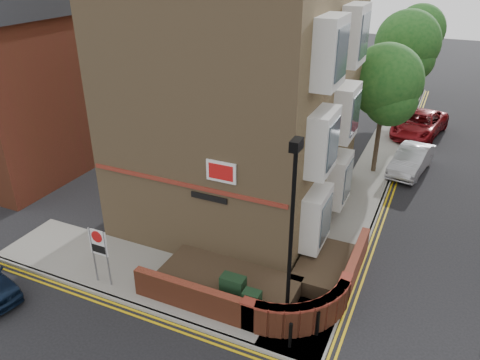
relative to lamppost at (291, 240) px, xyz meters
name	(u,v)px	position (x,y,z in m)	size (l,w,h in m)	color
ground	(224,338)	(-1.60, -1.20, -3.34)	(120.00, 120.00, 0.00)	black
pavement_corner	(156,279)	(-5.10, 0.30, -3.28)	(13.00, 3.00, 0.12)	gray
pavement_main	(379,158)	(0.40, 14.80, -3.28)	(2.00, 32.00, 0.12)	gray
kerb_side	(131,304)	(-5.10, -1.20, -3.28)	(13.00, 0.15, 0.12)	gray
kerb_main_near	(397,161)	(1.40, 14.80, -3.28)	(0.15, 32.00, 0.12)	gray
yellow_lines_side	(126,310)	(-5.10, -1.45, -3.34)	(13.00, 0.28, 0.01)	gold
yellow_lines_main	(402,162)	(1.65, 14.80, -3.34)	(0.28, 32.00, 0.01)	gold
corner_building	(246,72)	(-4.44, 6.80, 2.88)	(8.95, 10.40, 13.60)	olive
garden_wall	(255,290)	(-1.60, 1.30, -3.34)	(6.80, 6.00, 1.20)	brown
lamppost	(291,240)	(0.00, 0.00, 0.00)	(0.25, 0.50, 6.30)	black
utility_cabinet_large	(233,292)	(-1.90, 0.10, -2.62)	(0.80, 0.45, 1.20)	black
utility_cabinet_small	(252,306)	(-1.10, -0.20, -2.67)	(0.55, 0.40, 1.10)	black
bollard_near	(290,335)	(0.40, -0.80, -2.77)	(0.11, 0.11, 0.90)	black
bollard_far	(318,324)	(1.00, 0.00, -2.77)	(0.11, 0.11, 0.90)	black
zone_sign	(99,247)	(-6.60, -0.70, -1.70)	(0.72, 0.07, 2.20)	slate
side_building	(34,81)	(-16.60, 6.80, 1.20)	(6.40, 10.40, 9.00)	brown
tree_near	(385,86)	(0.40, 12.85, 1.36)	(3.64, 3.65, 6.70)	#382B1E
tree_mid	(407,48)	(0.40, 20.85, 1.85)	(4.03, 4.03, 7.42)	#382B1E
tree_far	(419,33)	(0.40, 28.85, 1.57)	(3.81, 3.81, 7.00)	#382B1E
traffic_light_assembly	(413,76)	(0.80, 23.80, -0.56)	(0.20, 0.16, 4.20)	black
silver_car_near	(411,160)	(2.17, 13.74, -2.65)	(1.46, 4.19, 1.38)	#B1B3B9
red_car_main	(420,124)	(2.00, 19.65, -2.59)	(2.50, 5.42, 1.51)	maroon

